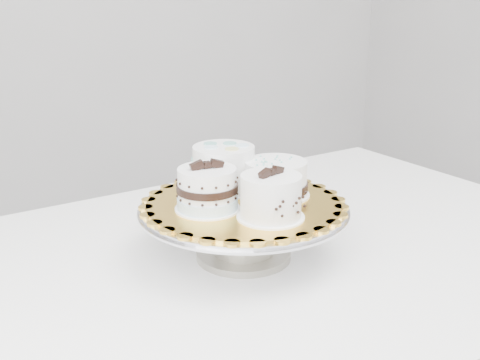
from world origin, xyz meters
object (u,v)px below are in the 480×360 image
cake_banded (207,191)px  cake_ribbon (276,179)px  cake_stand (244,222)px  cake_dots (224,168)px  table (265,283)px  cake_swirl (271,198)px  cake_board (244,204)px

cake_banded → cake_ribbon: (0.14, -0.00, -0.00)m
cake_stand → cake_dots: (0.01, 0.08, 0.08)m
cake_dots → cake_stand: bearing=-115.7°
table → cake_ribbon: bearing=-38.9°
cake_swirl → cake_banded: bearing=114.0°
cake_stand → cake_swirl: (-0.00, -0.08, 0.07)m
table → cake_swirl: bearing=-122.4°
cake_board → cake_ribbon: (0.07, 0.00, 0.03)m
cake_swirl → cake_ribbon: size_ratio=0.83×
cake_stand → cake_banded: 0.10m
cake_banded → cake_ribbon: 0.14m
cake_stand → cake_banded: cake_banded is taller
cake_ribbon → cake_swirl: bearing=-108.9°
cake_ribbon → cake_board: bearing=-157.6°
cake_swirl → cake_dots: 0.16m
cake_ribbon → cake_banded: bearing=-160.2°
cake_stand → table: bearing=11.8°
cake_board → cake_swirl: (-0.00, -0.08, 0.04)m
cake_board → cake_swirl: size_ratio=2.84×
cake_stand → cake_ribbon: 0.09m
cake_swirl → cake_banded: size_ratio=1.03×
cake_swirl → cake_ribbon: 0.11m
cake_board → cake_ribbon: bearing=1.2°
table → cake_board: bearing=-169.2°
cake_stand → cake_ribbon: bearing=1.2°
cake_board → cake_stand: bearing=56.3°
cake_dots → table: bearing=-73.8°
cake_banded → cake_ribbon: size_ratio=0.81×
table → cake_dots: 0.23m
table → cake_board: cake_board is taller
table → cake_board: 0.18m
cake_banded → cake_board: bearing=7.6°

